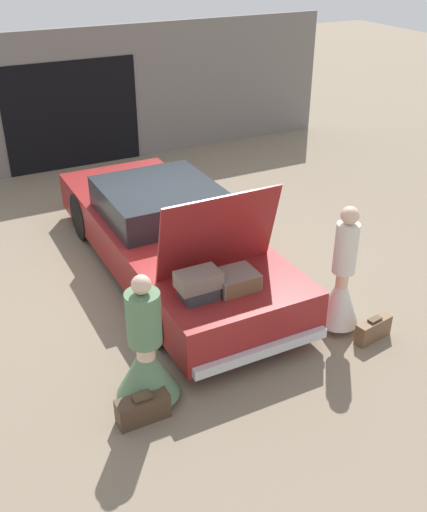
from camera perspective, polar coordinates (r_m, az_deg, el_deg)
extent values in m
plane|color=#7F705B|center=(9.06, -4.16, -1.22)|extent=(40.00, 40.00, 0.00)
cube|color=slate|center=(12.99, -13.52, 14.21)|extent=(12.00, 0.12, 2.80)
cube|color=black|center=(13.00, -13.28, 12.87)|extent=(2.80, 0.02, 2.20)
cube|color=maroon|center=(8.83, -4.27, 1.47)|extent=(1.84, 5.23, 0.60)
cube|color=#1E2328|center=(8.86, -5.21, 5.32)|extent=(1.62, 1.67, 0.45)
cylinder|color=black|center=(10.03, -12.43, 3.72)|extent=(0.18, 0.76, 0.76)
cylinder|color=black|center=(10.52, -3.53, 5.60)|extent=(0.18, 0.76, 0.76)
cylinder|color=black|center=(7.36, -5.44, -5.67)|extent=(0.18, 0.76, 0.76)
cylinder|color=black|center=(8.02, 5.83, -2.51)|extent=(0.18, 0.76, 0.76)
cube|color=silver|center=(6.94, 4.66, -9.08)|extent=(1.74, 0.10, 0.12)
cube|color=maroon|center=(7.18, 0.50, 2.20)|extent=(1.56, 0.30, 1.07)
cube|color=#2D2D33|center=(6.88, -1.44, -3.49)|extent=(0.40, 0.34, 0.14)
cube|color=brown|center=(7.06, 2.07, -2.34)|extent=(0.48, 0.42, 0.20)
cube|color=#75665B|center=(6.79, -1.45, -2.29)|extent=(0.50, 0.32, 0.20)
cube|color=#75665B|center=(7.06, 2.09, -2.31)|extent=(0.50, 0.41, 0.21)
cylinder|color=beige|center=(6.55, -6.34, -10.78)|extent=(0.20, 0.20, 0.76)
cone|color=#567A56|center=(6.53, -6.36, -10.52)|extent=(0.69, 0.69, 0.68)
cylinder|color=#567A56|center=(6.14, -6.68, -5.92)|extent=(0.36, 0.36, 0.60)
sphere|color=beige|center=(5.92, -6.90, -2.73)|extent=(0.20, 0.20, 0.20)
cylinder|color=beige|center=(7.73, 11.93, -4.07)|extent=(0.16, 0.16, 0.82)
cone|color=silver|center=(7.71, 11.96, -3.81)|extent=(0.54, 0.54, 0.74)
cylinder|color=silver|center=(7.37, 12.50, 0.73)|extent=(0.28, 0.28, 0.65)
sphere|color=beige|center=(7.18, 12.86, 3.79)|extent=(0.22, 0.22, 0.22)
cube|color=#473323|center=(6.46, -6.74, -14.24)|extent=(0.56, 0.21, 0.30)
cube|color=#4C3823|center=(6.35, -6.83, -13.14)|extent=(0.20, 0.12, 0.02)
cube|color=brown|center=(7.76, 14.97, -6.79)|extent=(0.54, 0.23, 0.28)
cube|color=#4C3823|center=(7.67, 15.12, -5.83)|extent=(0.19, 0.12, 0.02)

